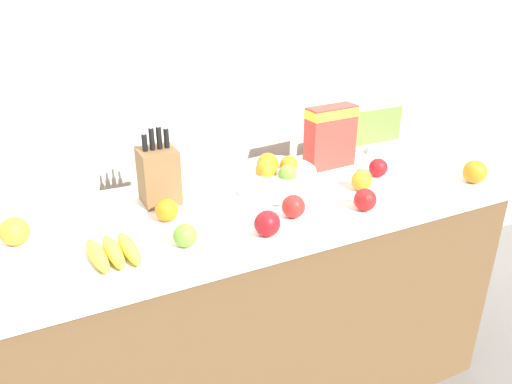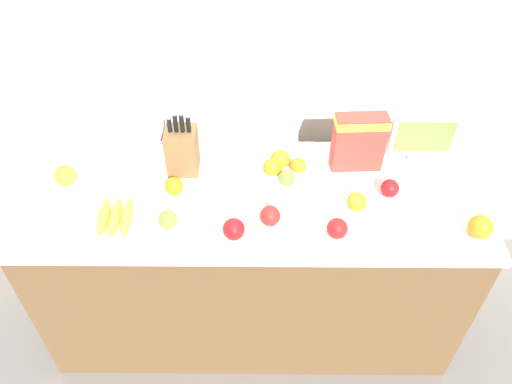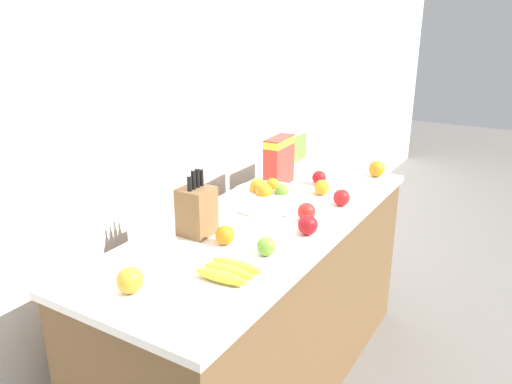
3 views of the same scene
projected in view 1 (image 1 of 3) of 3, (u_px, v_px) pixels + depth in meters
wall_back at (193, 52)px, 2.01m from camera, size 9.00×0.06×2.60m
counter at (253, 304)px, 1.92m from camera, size 1.83×0.68×0.86m
knife_block at (159, 175)px, 1.71m from camera, size 0.12×0.12×0.31m
small_monitor at (377, 127)px, 2.16m from camera, size 0.28×0.03×0.21m
cereal_box at (331, 134)px, 2.00m from camera, size 0.21×0.09×0.25m
fruit_bowl at (275, 177)px, 1.83m from camera, size 0.30×0.30×0.13m
banana_bunch at (114, 252)px, 1.40m from camera, size 0.14×0.20×0.04m
apple_rightmost at (378, 167)px, 1.94m from camera, size 0.07×0.07×0.07m
apple_middle at (365, 200)px, 1.67m from camera, size 0.08×0.08×0.08m
apple_by_knife_block at (267, 224)px, 1.51m from camera, size 0.08×0.08×0.08m
apple_leftmost at (293, 206)px, 1.62m from camera, size 0.08×0.08×0.08m
apple_near_bananas at (185, 236)px, 1.45m from camera, size 0.07×0.07×0.07m
orange_by_cereal at (15, 231)px, 1.46m from camera, size 0.09×0.09×0.09m
orange_front_center at (167, 210)px, 1.60m from camera, size 0.07×0.07×0.07m
orange_mid_left at (362, 181)px, 1.82m from camera, size 0.08×0.08×0.08m
orange_front_left at (475, 172)px, 1.88m from camera, size 0.09×0.09×0.09m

